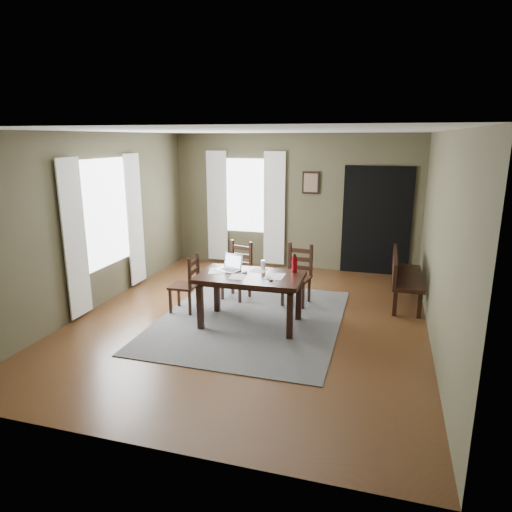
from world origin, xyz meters
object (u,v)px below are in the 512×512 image
(dining_table, at_px, (251,281))
(water_bottle, at_px, (294,264))
(bench, at_px, (403,274))
(chair_back_right, at_px, (297,276))
(chair_end, at_px, (187,284))
(chair_back_left, at_px, (238,271))
(laptop, at_px, (230,266))

(dining_table, xyz_separation_m, water_bottle, (0.56, 0.29, 0.22))
(water_bottle, bearing_deg, bench, 39.36)
(chair_back_right, distance_m, bench, 1.70)
(chair_end, distance_m, water_bottle, 1.71)
(chair_end, height_order, water_bottle, water_bottle)
(chair_back_left, height_order, bench, chair_back_left)
(chair_back_left, xyz_separation_m, bench, (2.63, 0.52, 0.02))
(laptop, bearing_deg, water_bottle, 29.19)
(dining_table, relative_size, chair_back_right, 1.55)
(laptop, bearing_deg, chair_back_right, 67.90)
(dining_table, bearing_deg, chair_end, 168.15)
(chair_end, distance_m, chair_back_right, 1.76)
(dining_table, xyz_separation_m, chair_end, (-1.09, 0.20, -0.21))
(chair_end, bearing_deg, dining_table, 77.21)
(bench, height_order, laptop, laptop)
(chair_end, distance_m, bench, 3.45)
(chair_back_left, distance_m, chair_back_right, 1.01)
(dining_table, distance_m, laptop, 0.42)
(chair_back_right, bearing_deg, chair_end, -145.54)
(bench, distance_m, laptop, 2.83)
(laptop, bearing_deg, chair_end, -161.83)
(chair_end, height_order, chair_back_right, chair_back_right)
(bench, bearing_deg, water_bottle, 129.36)
(chair_back_left, relative_size, water_bottle, 3.45)
(chair_end, bearing_deg, bench, 110.65)
(chair_end, xyz_separation_m, chair_back_left, (0.55, 0.81, 0.02))
(dining_table, height_order, chair_back_right, chair_back_right)
(bench, bearing_deg, dining_table, 126.37)
(chair_end, relative_size, bench, 0.61)
(chair_end, bearing_deg, chair_back_left, 143.85)
(laptop, bearing_deg, bench, 50.85)
(dining_table, height_order, water_bottle, water_bottle)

